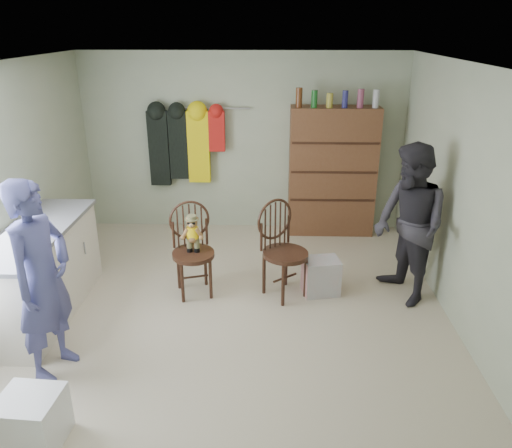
{
  "coord_description": "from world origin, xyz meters",
  "views": [
    {
      "loc": [
        0.39,
        -4.46,
        2.83
      ],
      "look_at": [
        0.25,
        0.2,
        0.95
      ],
      "focal_mm": 35.0,
      "sensor_mm": 36.0,
      "label": 1
    }
  ],
  "objects_px": {
    "dresser": "(332,171)",
    "chair_front": "(192,242)",
    "counter": "(40,272)",
    "chair_far": "(282,246)"
  },
  "relations": [
    {
      "from": "dresser",
      "to": "chair_front",
      "type": "bearing_deg",
      "value": -133.48
    },
    {
      "from": "counter",
      "to": "dresser",
      "type": "relative_size",
      "value": 0.9
    },
    {
      "from": "counter",
      "to": "chair_front",
      "type": "distance_m",
      "value": 1.58
    },
    {
      "from": "chair_front",
      "to": "chair_far",
      "type": "relative_size",
      "value": 0.96
    },
    {
      "from": "chair_far",
      "to": "dresser",
      "type": "height_order",
      "value": "dresser"
    },
    {
      "from": "counter",
      "to": "chair_far",
      "type": "bearing_deg",
      "value": 11.26
    },
    {
      "from": "chair_far",
      "to": "chair_front",
      "type": "bearing_deg",
      "value": 140.94
    },
    {
      "from": "counter",
      "to": "chair_front",
      "type": "height_order",
      "value": "chair_front"
    },
    {
      "from": "chair_front",
      "to": "dresser",
      "type": "xyz_separation_m",
      "value": [
        1.71,
        1.8,
        0.31
      ]
    },
    {
      "from": "chair_front",
      "to": "dresser",
      "type": "bearing_deg",
      "value": 29.37
    }
  ]
}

